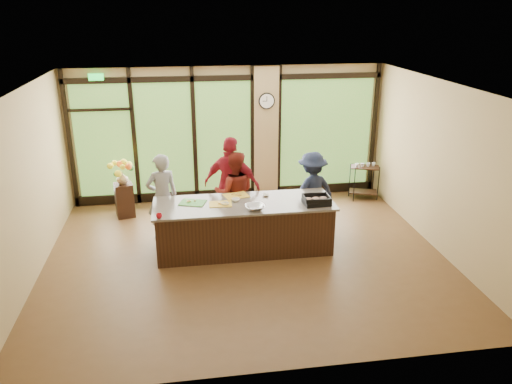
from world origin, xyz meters
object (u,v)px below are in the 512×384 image
object	(u,v)px
cook_right	(312,191)
island_base	(244,227)
cook_left	(162,197)
bar_cart	(364,177)
flower_stand	(125,200)
roasting_pan	(316,202)

from	to	relation	value
cook_right	island_base	bearing A→B (deg)	9.14
cook_left	cook_right	xyz separation A→B (m)	(2.90, 0.02, -0.05)
island_base	bar_cart	bearing A→B (deg)	35.15
bar_cart	island_base	bearing A→B (deg)	-126.57
flower_stand	bar_cart	distance (m)	5.36
cook_left	roasting_pan	world-z (taller)	cook_left
island_base	flower_stand	world-z (taller)	island_base
cook_right	flower_stand	bearing A→B (deg)	-35.88
bar_cart	cook_right	bearing A→B (deg)	-121.00
island_base	bar_cart	size ratio (longest dim) A/B	3.64
cook_left	flower_stand	xyz separation A→B (m)	(-0.84, 1.17, -0.47)
cook_left	cook_right	distance (m)	2.90
island_base	roasting_pan	distance (m)	1.39
island_base	bar_cart	xyz separation A→B (m)	(3.06, 2.16, 0.07)
island_base	cook_right	bearing A→B (deg)	27.92
island_base	flower_stand	bearing A→B (deg)	140.04
roasting_pan	flower_stand	bearing A→B (deg)	144.58
roasting_pan	flower_stand	size ratio (longest dim) A/B	0.63
cook_right	cook_left	bearing A→B (deg)	-18.40
bar_cart	roasting_pan	bearing A→B (deg)	-108.54
flower_stand	cook_right	bearing A→B (deg)	-30.22
island_base	cook_right	xyz separation A→B (m)	(1.45, 0.77, 0.35)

